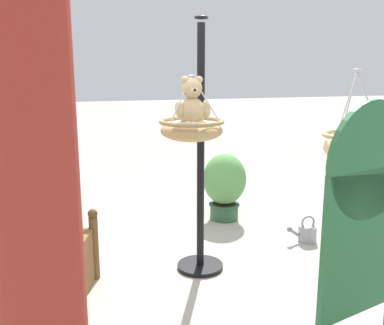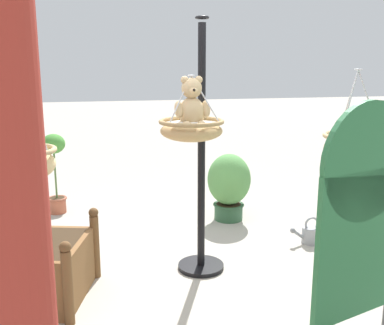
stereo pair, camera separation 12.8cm
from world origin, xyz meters
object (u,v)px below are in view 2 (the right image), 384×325
(display_pole_central, at_px, (201,197))
(hanging_basket_left_high, at_px, (352,147))
(watering_can, at_px, (310,234))
(wooden_planter_box, at_px, (37,267))
(potted_plant_broad_leaf, at_px, (352,193))
(hanging_basket_with_teddy, at_px, (191,129))
(potted_plant_bushy_green, at_px, (55,166))
(display_sign_board, at_px, (363,213))
(teddy_bear, at_px, (192,107))
(hanging_basket_right_low, at_px, (26,162))
(potted_plant_conical_shrub, at_px, (229,184))
(greenhouse_pillar_right, at_px, (12,304))

(display_pole_central, height_order, hanging_basket_left_high, display_pole_central)
(watering_can, bearing_deg, hanging_basket_left_high, 75.96)
(wooden_planter_box, xyz_separation_m, potted_plant_broad_leaf, (-3.99, -1.69, -0.10))
(hanging_basket_with_teddy, height_order, potted_plant_bushy_green, hanging_basket_with_teddy)
(potted_plant_bushy_green, distance_m, display_sign_board, 4.14)
(hanging_basket_with_teddy, xyz_separation_m, teddy_bear, (0.00, 0.02, 0.19))
(hanging_basket_left_high, distance_m, display_sign_board, 0.87)
(hanging_basket_right_low, relative_size, potted_plant_conical_shrub, 0.81)
(display_sign_board, bearing_deg, hanging_basket_left_high, -116.12)
(hanging_basket_left_high, bearing_deg, greenhouse_pillar_right, 40.41)
(display_pole_central, xyz_separation_m, hanging_basket_with_teddy, (0.15, 0.25, 0.69))
(greenhouse_pillar_right, distance_m, potted_plant_conical_shrub, 4.45)
(greenhouse_pillar_right, height_order, potted_plant_bushy_green, greenhouse_pillar_right)
(watering_can, bearing_deg, wooden_planter_box, 11.39)
(hanging_basket_right_low, distance_m, greenhouse_pillar_right, 2.04)
(display_pole_central, relative_size, wooden_planter_box, 2.22)
(display_pole_central, distance_m, hanging_basket_with_teddy, 0.74)
(hanging_basket_with_teddy, xyz_separation_m, hanging_basket_left_high, (-1.19, 0.51, -0.11))
(display_pole_central, distance_m, potted_plant_bushy_green, 2.49)
(hanging_basket_right_low, xyz_separation_m, potted_plant_conical_shrub, (-2.10, -1.92, -0.80))
(greenhouse_pillar_right, relative_size, potted_plant_broad_leaf, 5.78)
(hanging_basket_right_low, bearing_deg, potted_plant_conical_shrub, -137.51)
(hanging_basket_right_low, distance_m, potted_plant_bushy_green, 2.74)
(greenhouse_pillar_right, bearing_deg, potted_plant_broad_leaf, -131.97)
(hanging_basket_right_low, xyz_separation_m, potted_plant_bushy_green, (0.03, -2.67, -0.63))
(hanging_basket_left_high, relative_size, hanging_basket_right_low, 1.08)
(hanging_basket_left_high, height_order, watering_can, hanging_basket_left_high)
(display_sign_board, bearing_deg, potted_plant_conical_shrub, -89.79)
(teddy_bear, distance_m, hanging_basket_right_low, 1.37)
(hanging_basket_right_low, bearing_deg, hanging_basket_left_high, 177.39)
(display_pole_central, relative_size, potted_plant_bushy_green, 2.21)
(potted_plant_broad_leaf, bearing_deg, hanging_basket_right_low, 28.17)
(potted_plant_conical_shrub, xyz_separation_m, watering_can, (-0.65, 0.94, -0.36))
(hanging_basket_left_high, xyz_separation_m, display_sign_board, (0.36, 0.74, -0.28))
(display_pole_central, distance_m, greenhouse_pillar_right, 2.99)
(display_pole_central, distance_m, wooden_planter_box, 1.55)
(teddy_bear, height_order, greenhouse_pillar_right, greenhouse_pillar_right)
(hanging_basket_left_high, relative_size, greenhouse_pillar_right, 0.28)
(greenhouse_pillar_right, distance_m, watering_can, 4.10)
(teddy_bear, relative_size, hanging_basket_left_high, 0.59)
(hanging_basket_right_low, xyz_separation_m, potted_plant_broad_leaf, (-3.95, -2.11, -1.09))
(wooden_planter_box, bearing_deg, display_pole_central, -171.31)
(teddy_bear, height_order, potted_plant_broad_leaf, teddy_bear)
(hanging_basket_right_low, bearing_deg, display_sign_board, 158.04)
(hanging_basket_left_high, xyz_separation_m, potted_plant_broad_leaf, (-1.48, -2.23, -1.12))
(watering_can, bearing_deg, hanging_basket_with_teddy, 21.78)
(teddy_bear, relative_size, greenhouse_pillar_right, 0.16)
(potted_plant_conical_shrub, bearing_deg, potted_plant_bushy_green, -19.27)
(hanging_basket_right_low, relative_size, display_sign_board, 0.40)
(teddy_bear, distance_m, greenhouse_pillar_right, 2.64)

